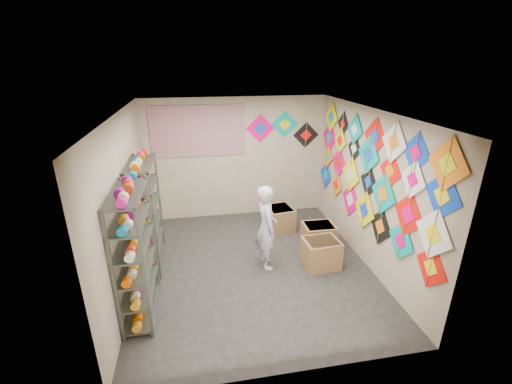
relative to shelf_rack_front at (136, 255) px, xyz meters
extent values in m
plane|color=#262421|center=(1.78, 0.85, -0.95)|extent=(4.50, 4.50, 0.00)
plane|color=#B7A78C|center=(1.78, 3.10, 0.40)|extent=(4.00, 0.00, 4.00)
plane|color=#B7A78C|center=(1.78, -1.40, 0.40)|extent=(4.00, 0.00, 4.00)
plane|color=#B7A78C|center=(-0.22, 0.85, 0.40)|extent=(0.00, 4.50, 4.50)
plane|color=#B7A78C|center=(3.78, 0.85, 0.40)|extent=(0.00, 4.50, 4.50)
plane|color=#665F56|center=(1.78, 0.85, 1.75)|extent=(4.50, 4.50, 0.00)
cube|color=#4C5147|center=(0.00, 0.00, 0.00)|extent=(0.40, 1.10, 1.90)
cube|color=#4C5147|center=(0.00, 1.30, 0.00)|extent=(0.40, 1.10, 1.90)
cylinder|color=#EF1794|center=(0.00, -0.48, 0.09)|extent=(0.12, 0.10, 0.12)
cylinder|color=#ED5500|center=(0.00, -0.29, 0.09)|extent=(0.12, 0.10, 0.12)
cylinder|color=orange|center=(0.00, -0.10, 0.09)|extent=(0.12, 0.10, 0.12)
cylinder|color=white|center=(0.00, 0.10, 0.09)|extent=(0.12, 0.10, 0.12)
cylinder|color=red|center=(0.00, 0.29, 0.09)|extent=(0.12, 0.10, 0.12)
cylinder|color=#850E85|center=(0.00, 0.48, 0.09)|extent=(0.12, 0.10, 0.12)
cylinder|color=beige|center=(0.00, 0.82, 0.09)|extent=(0.12, 0.10, 0.12)
cylinder|color=#1174A5|center=(0.00, 1.01, 0.09)|extent=(0.12, 0.10, 0.12)
cylinder|color=#EF1794|center=(0.00, 1.20, 0.09)|extent=(0.12, 0.10, 0.12)
cylinder|color=#ED5500|center=(0.00, 1.40, 0.09)|extent=(0.12, 0.10, 0.12)
cylinder|color=orange|center=(0.00, 1.59, 0.09)|extent=(0.12, 0.10, 0.12)
cylinder|color=white|center=(0.00, 1.78, 0.09)|extent=(0.12, 0.10, 0.12)
cube|color=red|center=(3.77, -0.99, 0.01)|extent=(0.04, 0.61, 0.60)
cube|color=#00A399|center=(3.75, -0.33, 0.03)|extent=(0.03, 0.62, 0.62)
cube|color=black|center=(3.77, 0.26, -0.04)|extent=(0.03, 0.65, 0.65)
cube|color=yellow|center=(3.75, 0.79, 0.02)|extent=(0.03, 0.71, 0.71)
cube|color=#FC0071|center=(3.77, 1.39, -0.03)|extent=(0.03, 0.70, 0.70)
cube|color=orange|center=(3.75, 2.05, 0.04)|extent=(0.02, 0.54, 0.54)
cube|color=blue|center=(3.77, 2.69, 0.03)|extent=(0.02, 0.65, 0.65)
cube|color=white|center=(3.75, -0.93, 0.46)|extent=(0.02, 0.70, 0.70)
cube|color=red|center=(3.77, -0.37, 0.47)|extent=(0.04, 0.68, 0.68)
cube|color=#00A399|center=(3.75, 0.29, 0.52)|extent=(0.02, 0.70, 0.70)
cube|color=black|center=(3.77, 0.80, 0.54)|extent=(0.02, 0.57, 0.57)
cube|color=yellow|center=(3.75, 1.46, 0.46)|extent=(0.01, 0.71, 0.71)
cube|color=#FC0071|center=(3.77, 2.06, 0.52)|extent=(0.04, 0.67, 0.67)
cube|color=orange|center=(3.75, 2.62, 0.49)|extent=(0.03, 0.52, 0.52)
cube|color=blue|center=(3.77, -0.93, 0.98)|extent=(0.01, 0.66, 0.66)
cube|color=white|center=(3.75, -0.36, 0.98)|extent=(0.03, 0.55, 0.55)
cube|color=red|center=(3.77, 0.22, 0.92)|extent=(0.02, 0.58, 0.58)
cube|color=#00A399|center=(3.75, 0.89, 0.99)|extent=(0.03, 0.70, 0.70)
cube|color=black|center=(3.77, 1.45, 0.96)|extent=(0.03, 0.51, 0.51)
cube|color=yellow|center=(3.75, 2.05, 0.97)|extent=(0.01, 0.55, 0.55)
cube|color=#FC0071|center=(3.77, 2.66, 0.91)|extent=(0.03, 0.71, 0.71)
cube|color=orange|center=(3.75, -0.92, 1.36)|extent=(0.01, 0.69, 0.69)
cube|color=blue|center=(3.77, -0.30, 1.34)|extent=(0.03, 0.59, 0.58)
cube|color=white|center=(3.75, 0.21, 1.36)|extent=(0.03, 0.65, 0.65)
cube|color=red|center=(3.77, 0.79, 1.31)|extent=(0.04, 0.70, 0.70)
cube|color=#00A399|center=(3.75, 1.47, 1.31)|extent=(0.02, 0.58, 0.58)
cube|color=black|center=(3.77, 2.03, 1.30)|extent=(0.01, 0.50, 0.50)
cube|color=yellow|center=(3.75, 2.59, 1.35)|extent=(0.02, 0.64, 0.64)
cube|color=#FC0071|center=(2.33, 3.09, 1.06)|extent=(0.64, 0.02, 0.64)
cube|color=#00A399|center=(2.88, 3.09, 1.13)|extent=(0.61, 0.02, 0.61)
cube|color=black|center=(3.38, 3.09, 0.88)|extent=(0.59, 0.02, 0.59)
cube|color=#7850AD|center=(0.98, 3.08, 1.05)|extent=(2.00, 0.01, 1.10)
imported|color=silver|center=(2.01, 0.86, -0.19)|extent=(0.58, 0.41, 1.51)
cube|color=olive|center=(2.95, 0.67, -0.70)|extent=(0.64, 0.55, 0.50)
cube|color=olive|center=(3.13, 1.28, -0.71)|extent=(0.60, 0.49, 0.48)
cube|color=olive|center=(2.57, 2.15, -0.70)|extent=(0.61, 0.65, 0.50)
camera|label=1|loc=(0.90, -4.24, 2.51)|focal=24.00mm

